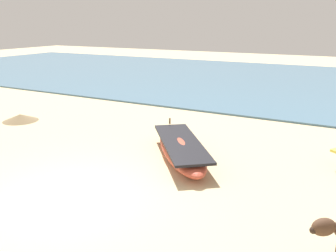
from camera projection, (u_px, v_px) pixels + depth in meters
The scene contains 4 objects.
ground at pixel (70, 197), 8.27m from camera, with size 80.00×80.00×0.00m, color #CCB789.
sea_water at pixel (267, 81), 24.26m from camera, with size 60.00×20.00×0.08m, color slate.
fishing_boat_2 at pixel (181, 149), 10.57m from camera, with size 3.36×3.87×0.73m.
debris_pile_1 at pixel (20, 118), 14.58m from camera, with size 1.40×1.40×0.28m, color #7A6647.
Camera 1 is at (5.52, -5.54, 3.88)m, focal length 38.60 mm.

